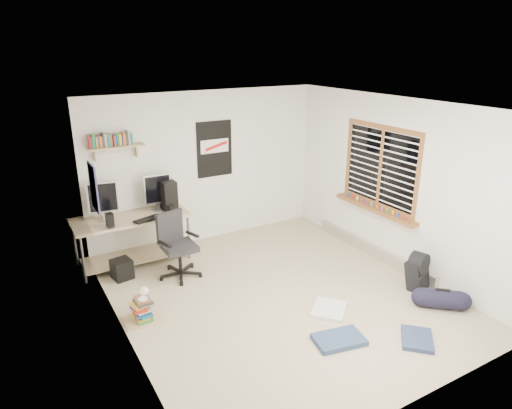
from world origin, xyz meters
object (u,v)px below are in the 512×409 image
office_chair (179,245)px  duffel_bag (441,298)px  desk (133,240)px  book_stack (142,309)px  backpack (417,275)px

office_chair → duffel_bag: size_ratio=1.94×
desk → book_stack: (-0.36, -1.61, -0.21)m
office_chair → backpack: bearing=-52.3°
desk → duffel_bag: bearing=-33.8°
desk → backpack: (3.14, -2.73, -0.16)m
desk → duffel_bag: size_ratio=3.44×
office_chair → backpack: office_chair is taller
desk → office_chair: office_chair is taller
office_chair → backpack: (2.68, -1.95, -0.29)m
duffel_bag → backpack: bearing=117.9°
desk → backpack: size_ratio=3.99×
book_stack → duffel_bag: bearing=-25.8°
duffel_bag → office_chair: bearing=178.1°
backpack → book_stack: bearing=146.6°
office_chair → book_stack: (-0.82, -0.83, -0.34)m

